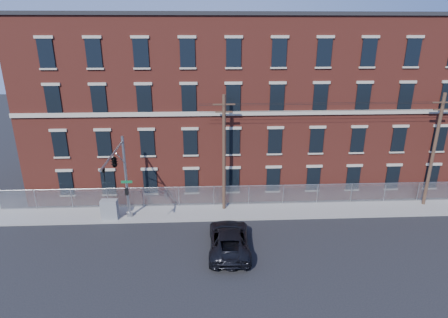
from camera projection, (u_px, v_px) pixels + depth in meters
name	position (u px, v px, depth m)	size (l,w,h in m)	color
ground	(200.00, 245.00, 26.96)	(140.00, 140.00, 0.00)	black
sidewalk	(338.00, 209.00, 32.20)	(65.00, 3.00, 0.12)	gray
mill_building	(317.00, 99.00, 37.94)	(55.30, 14.32, 16.30)	maroon
chain_link_fence	(334.00, 193.00, 33.09)	(59.06, 0.06, 1.85)	#A5A8AD
traffic_signal_mast	(118.00, 167.00, 26.96)	(0.90, 6.75, 7.00)	#9EA0A5
utility_pole_near	(224.00, 152.00, 30.56)	(1.80, 0.28, 10.00)	#4C3326
utility_pole_mid	(434.00, 149.00, 31.38)	(1.80, 0.28, 10.00)	#4C3326
overhead_wires	(443.00, 105.00, 30.12)	(40.00, 0.62, 0.62)	black
pickup_truck	(229.00, 239.00, 26.15)	(2.80, 6.08, 1.69)	black
utility_cabinet	(110.00, 209.00, 30.27)	(1.34, 0.67, 1.67)	slate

